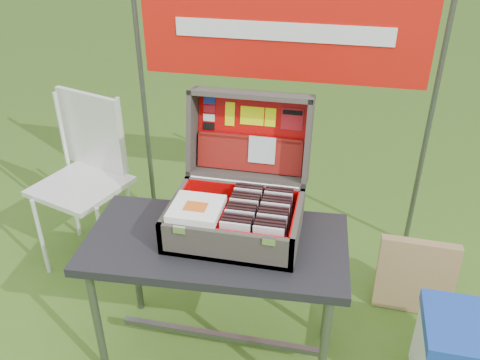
% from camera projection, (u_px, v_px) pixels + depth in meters
% --- Properties ---
extents(ground, '(80.00, 80.00, 0.00)m').
position_uv_depth(ground, '(240.00, 353.00, 2.49)').
color(ground, '#3E641B').
rests_on(ground, ground).
extents(table, '(1.14, 0.62, 0.69)m').
position_uv_depth(table, '(218.00, 301.00, 2.32)').
color(table, black).
rests_on(table, ground).
extents(table_top, '(1.14, 0.62, 0.04)m').
position_uv_depth(table_top, '(216.00, 244.00, 2.15)').
color(table_top, black).
rests_on(table_top, ground).
extents(table_leg_fl, '(0.04, 0.04, 0.65)m').
position_uv_depth(table_leg_fl, '(97.00, 321.00, 2.23)').
color(table_leg_fl, '#59595B').
rests_on(table_leg_fl, ground).
extents(table_leg_fr, '(0.04, 0.04, 0.65)m').
position_uv_depth(table_leg_fr, '(323.00, 359.00, 2.06)').
color(table_leg_fr, '#59595B').
rests_on(table_leg_fr, ground).
extents(table_leg_bl, '(0.04, 0.04, 0.65)m').
position_uv_depth(table_leg_bl, '(135.00, 260.00, 2.60)').
color(table_leg_bl, '#59595B').
rests_on(table_leg_bl, ground).
extents(table_leg_br, '(0.04, 0.04, 0.65)m').
position_uv_depth(table_leg_br, '(329.00, 288.00, 2.42)').
color(table_leg_br, '#59595B').
rests_on(table_leg_br, ground).
extents(table_brace, '(0.96, 0.03, 0.03)m').
position_uv_depth(table_brace, '(219.00, 336.00, 2.43)').
color(table_brace, '#59595B').
rests_on(table_brace, ground).
extents(suitcase, '(0.55, 0.55, 0.51)m').
position_uv_depth(suitcase, '(238.00, 176.00, 2.10)').
color(suitcase, '#4F473E').
rests_on(suitcase, table).
extents(suitcase_base_bottom, '(0.55, 0.39, 0.02)m').
position_uv_depth(suitcase_base_bottom, '(235.00, 233.00, 2.17)').
color(suitcase_base_bottom, '#4F473E').
rests_on(suitcase_base_bottom, table_top).
extents(suitcase_base_wall_front, '(0.55, 0.02, 0.15)m').
position_uv_depth(suitcase_base_wall_front, '(224.00, 247.00, 1.98)').
color(suitcase_base_wall_front, '#4F473E').
rests_on(suitcase_base_wall_front, table_top).
extents(suitcase_base_wall_back, '(0.55, 0.02, 0.15)m').
position_uv_depth(suitcase_base_wall_back, '(244.00, 198.00, 2.29)').
color(suitcase_base_wall_back, '#4F473E').
rests_on(suitcase_base_wall_back, table_top).
extents(suitcase_base_wall_left, '(0.02, 0.39, 0.15)m').
position_uv_depth(suitcase_base_wall_left, '(175.00, 213.00, 2.19)').
color(suitcase_base_wall_left, '#4F473E').
rests_on(suitcase_base_wall_left, table_top).
extents(suitcase_base_wall_right, '(0.02, 0.39, 0.15)m').
position_uv_depth(suitcase_base_wall_right, '(297.00, 228.00, 2.09)').
color(suitcase_base_wall_right, '#4F473E').
rests_on(suitcase_base_wall_right, table_top).
extents(suitcase_liner_floor, '(0.51, 0.35, 0.01)m').
position_uv_depth(suitcase_liner_floor, '(235.00, 230.00, 2.16)').
color(suitcase_liner_floor, '#CB0904').
rests_on(suitcase_liner_floor, suitcase_base_bottom).
extents(suitcase_latch_left, '(0.05, 0.01, 0.03)m').
position_uv_depth(suitcase_latch_left, '(179.00, 230.00, 1.97)').
color(suitcase_latch_left, silver).
rests_on(suitcase_latch_left, suitcase_base_wall_front).
extents(suitcase_latch_right, '(0.05, 0.01, 0.03)m').
position_uv_depth(suitcase_latch_right, '(269.00, 241.00, 1.91)').
color(suitcase_latch_right, silver).
rests_on(suitcase_latch_right, suitcase_base_wall_front).
extents(suitcase_hinge, '(0.49, 0.02, 0.02)m').
position_uv_depth(suitcase_hinge, '(244.00, 182.00, 2.27)').
color(suitcase_hinge, silver).
rests_on(suitcase_hinge, suitcase_base_wall_back).
extents(suitcase_lid_back, '(0.55, 0.10, 0.39)m').
position_uv_depth(suitcase_lid_back, '(252.00, 133.00, 2.33)').
color(suitcase_lid_back, '#4F473E').
rests_on(suitcase_lid_back, suitcase_base_wall_back).
extents(suitcase_lid_rim_far, '(0.55, 0.15, 0.05)m').
position_uv_depth(suitcase_lid_rim_far, '(251.00, 95.00, 2.21)').
color(suitcase_lid_rim_far, '#4F473E').
rests_on(suitcase_lid_rim_far, suitcase_lid_back).
extents(suitcase_lid_rim_near, '(0.55, 0.15, 0.05)m').
position_uv_depth(suitcase_lid_rim_near, '(247.00, 175.00, 2.33)').
color(suitcase_lid_rim_near, '#4F473E').
rests_on(suitcase_lid_rim_near, suitcase_lid_back).
extents(suitcase_lid_rim_left, '(0.02, 0.23, 0.41)m').
position_uv_depth(suitcase_lid_rim_left, '(193.00, 131.00, 2.32)').
color(suitcase_lid_rim_left, '#4F473E').
rests_on(suitcase_lid_rim_left, suitcase_lid_back).
extents(suitcase_lid_rim_right, '(0.02, 0.23, 0.41)m').
position_uv_depth(suitcase_lid_rim_right, '(308.00, 142.00, 2.22)').
color(suitcase_lid_rim_right, '#4F473E').
rests_on(suitcase_lid_rim_right, suitcase_lid_back).
extents(suitcase_lid_liner, '(0.50, 0.08, 0.34)m').
position_uv_depth(suitcase_lid_liner, '(251.00, 134.00, 2.32)').
color(suitcase_lid_liner, '#CB0904').
rests_on(suitcase_lid_liner, suitcase_lid_back).
extents(suitcase_liner_wall_front, '(0.51, 0.01, 0.13)m').
position_uv_depth(suitcase_liner_wall_front, '(225.00, 243.00, 1.99)').
color(suitcase_liner_wall_front, '#CB0904').
rests_on(suitcase_liner_wall_front, suitcase_base_bottom).
extents(suitcase_liner_wall_back, '(0.51, 0.01, 0.13)m').
position_uv_depth(suitcase_liner_wall_back, '(243.00, 197.00, 2.28)').
color(suitcase_liner_wall_back, '#CB0904').
rests_on(suitcase_liner_wall_back, suitcase_base_bottom).
extents(suitcase_liner_wall_left, '(0.01, 0.35, 0.13)m').
position_uv_depth(suitcase_liner_wall_left, '(178.00, 212.00, 2.18)').
color(suitcase_liner_wall_left, '#CB0904').
rests_on(suitcase_liner_wall_left, suitcase_base_bottom).
extents(suitcase_liner_wall_right, '(0.01, 0.35, 0.13)m').
position_uv_depth(suitcase_liner_wall_right, '(294.00, 226.00, 2.09)').
color(suitcase_liner_wall_right, '#CB0904').
rests_on(suitcase_liner_wall_right, suitcase_base_bottom).
extents(suitcase_lid_pocket, '(0.49, 0.06, 0.16)m').
position_uv_depth(suitcase_lid_pocket, '(250.00, 154.00, 2.33)').
color(suitcase_lid_pocket, maroon).
rests_on(suitcase_lid_pocket, suitcase_lid_liner).
extents(suitcase_pocket_edge, '(0.48, 0.02, 0.02)m').
position_uv_depth(suitcase_pocket_edge, '(250.00, 138.00, 2.30)').
color(suitcase_pocket_edge, maroon).
rests_on(suitcase_pocket_edge, suitcase_lid_pocket).
extents(suitcase_pocket_cd, '(0.12, 0.04, 0.12)m').
position_uv_depth(suitcase_pocket_cd, '(262.00, 150.00, 2.29)').
color(suitcase_pocket_cd, silver).
rests_on(suitcase_pocket_cd, suitcase_lid_pocket).
extents(lid_sticker_cc_a, '(0.05, 0.01, 0.03)m').
position_uv_depth(lid_sticker_cc_a, '(209.00, 100.00, 2.30)').
color(lid_sticker_cc_a, '#1933B2').
rests_on(lid_sticker_cc_a, suitcase_lid_liner).
extents(lid_sticker_cc_b, '(0.05, 0.01, 0.03)m').
position_uv_depth(lid_sticker_cc_b, '(209.00, 109.00, 2.32)').
color(lid_sticker_cc_b, red).
rests_on(lid_sticker_cc_b, suitcase_lid_liner).
extents(lid_sticker_cc_c, '(0.05, 0.01, 0.03)m').
position_uv_depth(lid_sticker_cc_c, '(209.00, 118.00, 2.33)').
color(lid_sticker_cc_c, white).
rests_on(lid_sticker_cc_c, suitcase_lid_liner).
extents(lid_sticker_cc_d, '(0.05, 0.01, 0.03)m').
position_uv_depth(lid_sticker_cc_d, '(209.00, 126.00, 2.34)').
color(lid_sticker_cc_d, black).
rests_on(lid_sticker_cc_d, suitcase_lid_liner).
extents(lid_card_neon_tall, '(0.04, 0.03, 0.11)m').
position_uv_depth(lid_card_neon_tall, '(230.00, 114.00, 2.30)').
color(lid_card_neon_tall, '#E3F608').
rests_on(lid_card_neon_tall, suitcase_lid_liner).
extents(lid_card_neon_main, '(0.11, 0.02, 0.08)m').
position_uv_depth(lid_card_neon_main, '(252.00, 116.00, 2.29)').
color(lid_card_neon_main, '#E3F608').
rests_on(lid_card_neon_main, suitcase_lid_liner).
extents(lid_card_neon_small, '(0.05, 0.02, 0.08)m').
position_uv_depth(lid_card_neon_small, '(270.00, 117.00, 2.27)').
color(lid_card_neon_small, '#E3F608').
rests_on(lid_card_neon_small, suitcase_lid_liner).
extents(lid_sticker_band, '(0.10, 0.02, 0.10)m').
position_uv_depth(lid_sticker_band, '(292.00, 119.00, 2.25)').
color(lid_sticker_band, red).
rests_on(lid_sticker_band, suitcase_lid_liner).
extents(lid_sticker_band_bar, '(0.09, 0.01, 0.02)m').
position_uv_depth(lid_sticker_band_bar, '(293.00, 113.00, 2.24)').
color(lid_sticker_band_bar, black).
rests_on(lid_sticker_band_bar, suitcase_lid_liner).
extents(cd_left_0, '(0.12, 0.01, 0.14)m').
position_uv_depth(cd_left_0, '(235.00, 238.00, 1.99)').
color(cd_left_0, silver).
rests_on(cd_left_0, suitcase_liner_floor).
extents(cd_left_1, '(0.12, 0.01, 0.14)m').
position_uv_depth(cd_left_1, '(236.00, 235.00, 2.01)').
color(cd_left_1, black).
rests_on(cd_left_1, suitcase_liner_floor).
extents(cd_left_2, '(0.12, 0.01, 0.14)m').
position_uv_depth(cd_left_2, '(237.00, 232.00, 2.03)').
color(cd_left_2, black).
rests_on(cd_left_2, suitcase_liner_floor).
extents(cd_left_3, '(0.12, 0.01, 0.14)m').
position_uv_depth(cd_left_3, '(238.00, 229.00, 2.05)').
color(cd_left_3, black).
rests_on(cd_left_3, suitcase_liner_floor).
extents(cd_left_4, '(0.12, 0.01, 0.14)m').
position_uv_depth(cd_left_4, '(239.00, 225.00, 2.07)').
color(cd_left_4, silver).
rests_on(cd_left_4, suitcase_liner_floor).
extents(cd_left_5, '(0.12, 0.01, 0.14)m').
position_uv_depth(cd_left_5, '(241.00, 223.00, 2.08)').
color(cd_left_5, black).
rests_on(cd_left_5, suitcase_liner_floor).
extents(cd_left_6, '(0.12, 0.01, 0.14)m').
position_uv_depth(cd_left_6, '(242.00, 220.00, 2.10)').
color(cd_left_6, black).
rests_on(cd_left_6, suitcase_liner_floor).
extents(cd_left_7, '(0.12, 0.01, 0.14)m').
position_uv_depth(cd_left_7, '(243.00, 217.00, 2.12)').
color(cd_left_7, black).
rests_on(cd_left_7, suitcase_liner_floor).
extents(cd_left_8, '(0.12, 0.01, 0.14)m').
position_uv_depth(cd_left_8, '(244.00, 214.00, 2.14)').
color(cd_left_8, silver).
rests_on(cd_left_8, suitcase_liner_floor).
extents(cd_left_9, '(0.12, 0.01, 0.14)m').
position_uv_depth(cd_left_9, '(245.00, 211.00, 2.16)').
color(cd_left_9, black).
rests_on(cd_left_9, suitcase_liner_floor).
extents(cd_left_10, '(0.12, 0.01, 0.14)m').
position_uv_depth(cd_left_10, '(246.00, 208.00, 2.18)').
color(cd_left_10, black).
rests_on(cd_left_10, suitcase_liner_floor).
extents(cd_left_11, '(0.12, 0.01, 0.14)m').
position_uv_depth(cd_left_11, '(247.00, 206.00, 2.19)').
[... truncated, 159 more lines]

